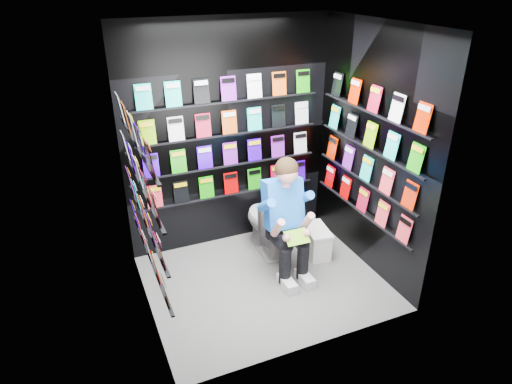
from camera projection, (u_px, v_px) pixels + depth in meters
name	position (u px, v px, depth m)	size (l,w,h in m)	color
floor	(264.00, 282.00, 4.87)	(2.40, 2.40, 0.00)	slate
ceiling	(267.00, 24.00, 3.72)	(2.40, 2.40, 0.00)	white
wall_back	(229.00, 138.00, 5.12)	(2.40, 0.04, 2.60)	black
wall_front	(319.00, 218.00, 3.47)	(2.40, 0.04, 2.60)	black
wall_left	(137.00, 192.00, 3.87)	(0.04, 2.00, 2.60)	black
wall_right	(371.00, 152.00, 4.72)	(0.04, 2.00, 2.60)	black
comics_back	(230.00, 138.00, 5.09)	(2.10, 0.06, 1.37)	#B90304
comics_left	(140.00, 191.00, 3.88)	(0.06, 1.70, 1.37)	#B90304
comics_right	(369.00, 152.00, 4.71)	(0.06, 1.70, 1.37)	#B90304
toilet	(267.00, 222.00, 5.28)	(0.42, 0.75, 0.73)	silver
longbox	(316.00, 242.00, 5.29)	(0.23, 0.41, 0.31)	silver
longbox_lid	(317.00, 230.00, 5.21)	(0.25, 0.43, 0.03)	silver
reader	(282.00, 204.00, 4.79)	(0.54, 0.79, 1.46)	blue
held_comic	(297.00, 237.00, 4.59)	(0.25, 0.01, 0.17)	green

